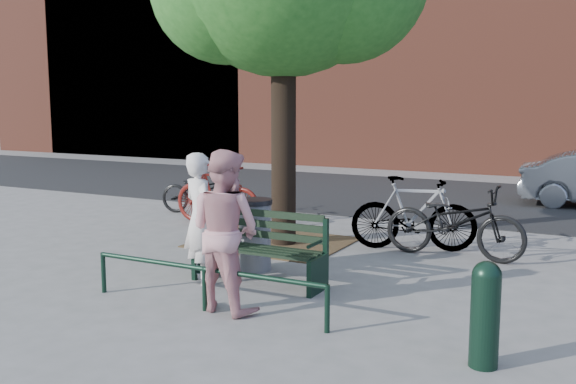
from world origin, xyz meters
The scene contains 13 objects.
ground centered at (0.00, 0.00, 0.00)m, with size 90.00×90.00×0.00m, color gray.
dirt_pit centered at (-1.00, 2.20, 0.01)m, with size 2.40×2.00×0.02m, color brown.
road centered at (0.00, 8.50, 0.01)m, with size 40.00×7.00×0.01m, color black.
park_bench centered at (0.00, 0.08, 0.48)m, with size 1.74×0.54×0.97m.
guard_railing centered at (0.00, -1.20, 0.40)m, with size 3.06×0.06×0.51m.
person_left centered at (-0.71, -0.25, 0.84)m, with size 0.62×0.40×1.69m, color silver.
person_right centered at (0.18, -1.05, 0.91)m, with size 0.88×0.69×1.81m, color #C6888B.
bollard centered at (3.07, -1.33, 0.51)m, with size 0.26×0.26×0.96m.
litter_bin centered at (-0.40, 0.60, 0.50)m, with size 0.49×0.49×0.99m.
bicycle_a centered at (-3.67, 3.93, 0.47)m, with size 0.62×1.79×0.94m, color black.
bicycle_b centered at (-2.72, 3.12, 0.59)m, with size 0.55×1.95×1.17m, color #57110C.
bicycle_c centered at (1.90, 2.56, 0.55)m, with size 0.73×2.10×1.10m, color black.
bicycle_d centered at (1.21, 2.77, 0.59)m, with size 0.55×1.95×1.17m, color gray.
Camera 1 is at (4.04, -6.93, 2.33)m, focal length 40.00 mm.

